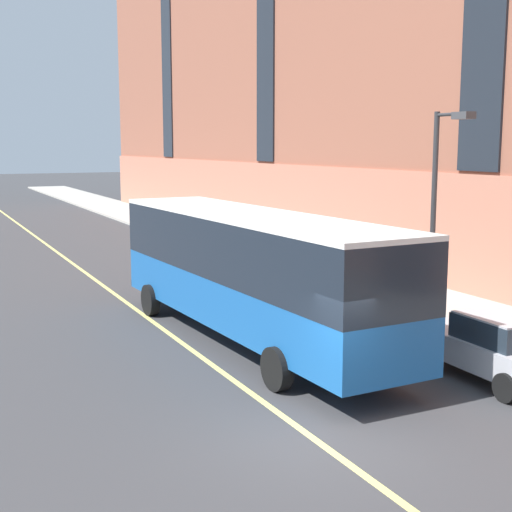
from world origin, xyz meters
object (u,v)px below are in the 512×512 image
parked_car_green_0 (281,272)px  parked_car_silver_2 (498,347)px  street_lamp (440,194)px  city_bus (249,268)px

parked_car_green_0 → parked_car_silver_2: bearing=-90.1°
parked_car_green_0 → street_lamp: size_ratio=0.73×
parked_car_silver_2 → street_lamp: street_lamp is taller
parked_car_green_0 → parked_car_silver_2: size_ratio=1.07×
city_bus → parked_car_green_0: 6.91m
parked_car_green_0 → parked_car_silver_2: 10.90m
city_bus → parked_car_silver_2: bearing=-54.0°
city_bus → parked_car_green_0: (3.90, 5.55, -1.31)m
parked_car_silver_2 → street_lamp: 5.64m
city_bus → street_lamp: (5.62, -1.06, 1.91)m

